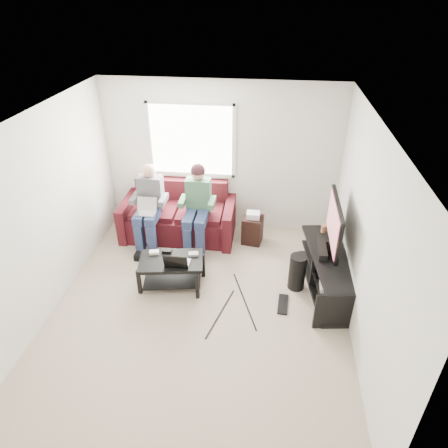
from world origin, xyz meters
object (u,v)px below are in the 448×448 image
at_px(subwoofer, 297,272).
at_px(tv, 334,225).
at_px(coffee_table, 171,266).
at_px(end_table, 253,229).
at_px(sofa, 179,217).
at_px(tv_stand, 328,273).

bearing_deg(subwoofer, tv, 19.67).
relative_size(coffee_table, end_table, 1.70).
xyz_separation_m(coffee_table, subwoofer, (1.82, 0.17, -0.06)).
bearing_deg(sofa, end_table, -4.73).
bearing_deg(tv_stand, tv, 91.47).
height_order(coffee_table, end_table, end_table).
height_order(sofa, end_table, sofa).
bearing_deg(subwoofer, end_table, 122.54).
height_order(coffee_table, tv_stand, tv_stand).
relative_size(coffee_table, tv_stand, 0.56).
height_order(tv_stand, tv, tv).
xyz_separation_m(subwoofer, end_table, (-0.72, 1.13, -0.02)).
bearing_deg(sofa, coffee_table, -81.82).
distance_m(coffee_table, subwoofer, 1.82).
bearing_deg(end_table, tv, -39.95).
bearing_deg(tv, tv_stand, -88.53).
relative_size(tv, end_table, 1.90).
relative_size(subwoofer, end_table, 0.95).
bearing_deg(tv, coffee_table, -171.79).
bearing_deg(tv, sofa, 156.33).
relative_size(coffee_table, tv, 0.90).
height_order(coffee_table, subwoofer, subwoofer).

